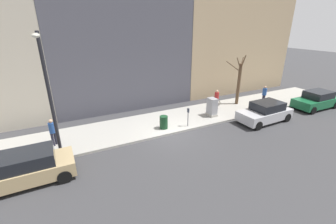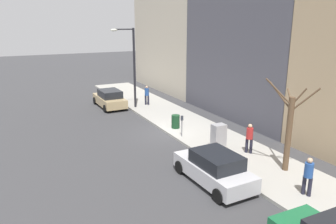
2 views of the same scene
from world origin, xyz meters
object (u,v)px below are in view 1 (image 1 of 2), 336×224
object	(u,v)px
parked_car_tan	(26,168)
utility_box	(212,107)
parked_car_silver	(265,112)
trash_bin	(164,122)
pedestrian_midblock	(217,98)
parking_meter	(188,115)
streetlamp	(48,88)
office_block_center	(107,4)
bare_tree	(239,81)
pedestrian_far_corner	(53,131)
pedestrian_near_meter	(264,94)
parked_car_green	(316,100)

from	to	relation	value
parked_car_tan	utility_box	xyz separation A→B (m)	(2.53, -12.43, 0.11)
parked_car_silver	trash_bin	size ratio (longest dim) A/B	4.72
pedestrian_midblock	parking_meter	bearing A→B (deg)	-8.83
streetlamp	office_block_center	world-z (taller)	office_block_center
parked_car_silver	utility_box	bearing A→B (deg)	50.54
bare_tree	trash_bin	world-z (taller)	bare_tree
parked_car_silver	pedestrian_midblock	bearing A→B (deg)	25.69
pedestrian_far_corner	pedestrian_midblock	bearing A→B (deg)	-45.28
pedestrian_midblock	parked_car_tan	bearing A→B (deg)	-20.14
bare_tree	pedestrian_near_meter	world-z (taller)	bare_tree
pedestrian_near_meter	pedestrian_far_corner	size ratio (longest dim) A/B	1.00
parked_car_green	parked_car_silver	xyz separation A→B (m)	(-0.08, 6.36, 0.00)
parked_car_silver	parking_meter	bearing A→B (deg)	73.37
parked_car_tan	parked_car_green	bearing A→B (deg)	-90.20
parked_car_silver	office_block_center	bearing A→B (deg)	32.16
utility_box	pedestrian_midblock	distance (m)	1.72
parking_meter	trash_bin	size ratio (longest dim) A/B	1.50
trash_bin	parked_car_silver	bearing A→B (deg)	-105.10
parked_car_green	parked_car_silver	bearing A→B (deg)	91.40
office_block_center	parking_meter	bearing A→B (deg)	-167.21
parked_car_silver	pedestrian_near_meter	distance (m)	3.91
pedestrian_far_corner	trash_bin	bearing A→B (deg)	-55.40
pedestrian_near_meter	utility_box	bearing A→B (deg)	164.41
parked_car_green	parked_car_tan	world-z (taller)	same
parking_meter	pedestrian_far_corner	size ratio (longest dim) A/B	0.81
trash_bin	pedestrian_near_meter	bearing A→B (deg)	-86.46
streetlamp	pedestrian_far_corner	distance (m)	3.28
pedestrian_midblock	bare_tree	bearing A→B (deg)	149.04
parked_car_green	pedestrian_midblock	world-z (taller)	pedestrian_midblock
parked_car_tan	utility_box	size ratio (longest dim) A/B	2.95
parked_car_tan	office_block_center	world-z (taller)	office_block_center
streetlamp	pedestrian_midblock	xyz separation A→B (m)	(2.14, -12.25, -2.93)
parked_car_silver	pedestrian_near_meter	xyz separation A→B (m)	(2.66, -2.83, 0.35)
parked_car_green	bare_tree	world-z (taller)	bare_tree
pedestrian_midblock	office_block_center	bearing A→B (deg)	-89.02
parked_car_tan	utility_box	distance (m)	12.68
parked_car_green	bare_tree	xyz separation A→B (m)	(3.64, 5.72, 1.49)
parking_meter	bare_tree	distance (m)	6.93
utility_box	streetlamp	distance (m)	11.45
bare_tree	pedestrian_far_corner	size ratio (longest dim) A/B	2.72
pedestrian_near_meter	parked_car_silver	bearing A→B (deg)	-154.67
parked_car_green	streetlamp	xyz separation A→B (m)	(1.32, 20.43, 3.28)
trash_bin	pedestrian_midblock	size ratio (longest dim) A/B	0.54
bare_tree	pedestrian_midblock	world-z (taller)	bare_tree
parked_car_green	streetlamp	distance (m)	20.73
parked_car_silver	bare_tree	bearing A→B (deg)	-11.33
parked_car_tan	streetlamp	distance (m)	3.90
utility_box	bare_tree	xyz separation A→B (m)	(1.30, -3.75, 1.38)
utility_box	pedestrian_far_corner	size ratio (longest dim) A/B	0.86
parked_car_tan	parking_meter	xyz separation A→B (m)	(1.68, -9.71, 0.24)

